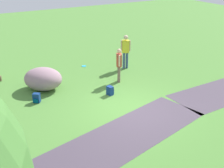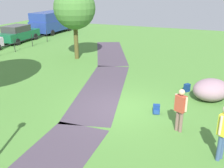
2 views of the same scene
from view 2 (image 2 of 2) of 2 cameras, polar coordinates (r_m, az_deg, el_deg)
ground_plane at (r=11.60m, az=2.22°, el=-5.22°), size 48.00×48.00×0.00m
footpath_segment_mid at (r=13.80m, az=-2.04°, el=-0.88°), size 8.26×3.89×0.01m
footpath_segment_far at (r=21.40m, az=-0.34°, el=6.87°), size 8.13×5.26×0.01m
young_tree_near_path at (r=19.04m, az=-8.03°, el=15.74°), size 2.87×2.87×4.98m
lawn_boulder at (r=13.05m, az=20.48°, el=-1.16°), size 2.24×2.24×1.01m
man_near_boulder at (r=8.57m, az=22.83°, el=-8.84°), size 0.46×0.39×1.81m
passerby_on_path at (r=9.77m, az=14.45°, el=-4.88°), size 0.38×0.47×1.64m
backpack_by_boulder at (r=13.83m, az=15.74°, el=-0.78°), size 0.35×0.35×0.40m
spare_backpack_on_lawn at (r=11.20m, az=9.49°, el=-5.38°), size 0.31×0.32×0.40m
parked_hatchback_blue at (r=26.73m, az=-19.52°, el=10.21°), size 4.45×2.06×1.56m
delivery_van at (r=31.15m, az=-12.78°, el=13.01°), size 5.34×2.60×2.30m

